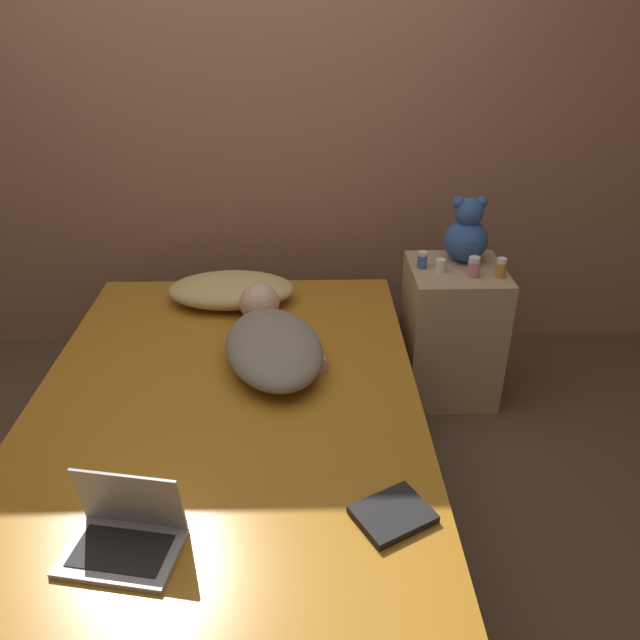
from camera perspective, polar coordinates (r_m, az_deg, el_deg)
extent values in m
plane|color=brown|center=(2.61, -7.84, -16.09)|extent=(12.00, 12.00, 0.00)
cube|color=#996B51|center=(3.23, -7.02, 18.99)|extent=(8.00, 0.06, 2.60)
cube|color=#2D2319|center=(2.51, -8.05, -13.80)|extent=(1.44, 2.08, 0.28)
cube|color=#B2721E|center=(2.35, -8.46, -9.32)|extent=(1.41, 2.04, 0.22)
cube|color=tan|center=(3.08, 11.87, -1.02)|extent=(0.43, 0.44, 0.67)
ellipsoid|color=tan|center=(2.93, -8.10, 2.75)|extent=(0.59, 0.34, 0.13)
ellipsoid|color=gray|center=(2.42, -4.24, -2.53)|extent=(0.48, 0.66, 0.15)
sphere|color=#DBAD8E|center=(2.74, -5.55, 1.57)|extent=(0.18, 0.18, 0.18)
cylinder|color=#DBAD8E|center=(2.50, -0.56, -2.67)|extent=(0.11, 0.28, 0.06)
cube|color=#9E9EA3|center=(1.82, -17.69, -19.62)|extent=(0.33, 0.25, 0.02)
cube|color=black|center=(1.81, -17.74, -19.42)|extent=(0.27, 0.18, 0.00)
cube|color=#9E9EA3|center=(1.79, -17.04, -15.39)|extent=(0.30, 0.09, 0.20)
cube|color=black|center=(1.79, -17.04, -15.39)|extent=(0.27, 0.08, 0.17)
sphere|color=#335693|center=(2.99, 13.17, 7.10)|extent=(0.20, 0.20, 0.20)
sphere|color=#335693|center=(2.95, 13.47, 9.58)|extent=(0.13, 0.13, 0.13)
sphere|color=#335693|center=(2.92, 12.55, 10.46)|extent=(0.05, 0.05, 0.05)
sphere|color=#335693|center=(2.95, 14.57, 10.39)|extent=(0.05, 0.05, 0.05)
cylinder|color=white|center=(2.87, 10.95, 4.78)|extent=(0.05, 0.05, 0.05)
cylinder|color=white|center=(2.86, 11.01, 5.35)|extent=(0.04, 0.04, 0.01)
cylinder|color=#3866B2|center=(2.90, 9.33, 5.31)|extent=(0.04, 0.04, 0.06)
cylinder|color=white|center=(2.89, 9.39, 6.03)|extent=(0.04, 0.04, 0.02)
cylinder|color=pink|center=(2.85, 13.86, 4.55)|extent=(0.05, 0.05, 0.07)
cylinder|color=white|center=(2.84, 13.96, 5.40)|extent=(0.05, 0.05, 0.02)
cylinder|color=gold|center=(2.88, 16.20, 4.43)|extent=(0.05, 0.05, 0.07)
cylinder|color=white|center=(2.86, 16.32, 5.24)|extent=(0.04, 0.04, 0.02)
cube|color=black|center=(1.84, 6.67, -17.22)|extent=(0.26, 0.24, 0.02)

